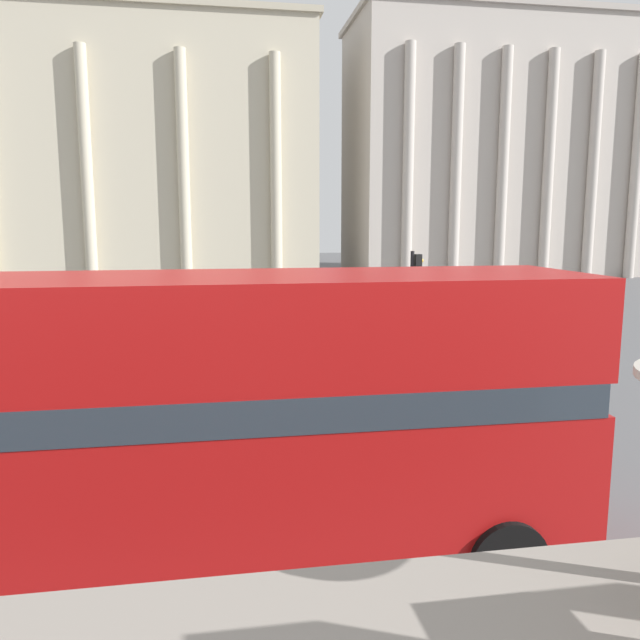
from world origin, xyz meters
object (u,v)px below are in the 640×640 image
Objects in this scene: double_decker_bus at (183,414)px; traffic_light_near at (395,359)px; plaza_building_left at (102,154)px; car_silver at (147,344)px; pedestrian_yellow at (235,295)px; car_black at (238,358)px; pedestrian_black at (350,341)px; pedestrian_white at (205,326)px; traffic_light_mid at (414,296)px; plaza_building_right at (515,152)px.

double_decker_bus is 3.12× the size of traffic_light_near.
car_silver is at bearing -78.89° from plaza_building_left.
pedestrian_yellow is at bearing -65.61° from plaza_building_left.
car_black is 2.38× the size of pedestrian_black.
traffic_light_near reaches higher than pedestrian_white.
pedestrian_white is (-4.79, 4.49, -0.10)m from pedestrian_black.
traffic_light_mid reaches higher than traffic_light_near.
plaza_building_right is 17.94× the size of pedestrian_black.
double_decker_bus reaches higher than traffic_light_near.
traffic_light_near is 23.53m from pedestrian_yellow.
car_silver is (-3.02, 2.79, 0.00)m from car_black.
plaza_building_left is 41.19m from pedestrian_black.
pedestrian_black reaches higher than pedestrian_white.
plaza_building_right is at bearing 61.27° from traffic_light_near.
pedestrian_black is at bearing 83.14° from traffic_light_near.
double_decker_bus is 6.84× the size of pedestrian_white.
pedestrian_black is 1.09× the size of pedestrian_white.
pedestrian_yellow reaches higher than pedestrian_white.
traffic_light_near reaches higher than car_black.
plaza_building_right reaches higher than traffic_light_mid.
pedestrian_black is (4.81, 11.50, -1.32)m from double_decker_bus.
plaza_building_left is at bearing 111.74° from traffic_light_mid.
car_black is (-2.66, 8.16, -1.63)m from traffic_light_near.
traffic_light_mid is at bearing -120.22° from plaza_building_right.
traffic_light_mid reaches higher than car_silver.
traffic_light_mid is (6.60, 10.38, 0.27)m from double_decker_bus.
double_decker_bus is 2.75× the size of traffic_light_mid.
traffic_light_mid is 2.49× the size of pedestrian_white.
double_decker_bus is 11.17m from car_black.
plaza_building_right is (37.62, -0.68, 0.79)m from plaza_building_left.
traffic_light_near is at bearing 63.76° from pedestrian_black.
plaza_building_left is 35.68m from pedestrian_white.
traffic_light_near is (12.63, -46.29, -8.42)m from plaza_building_left.
plaza_building_left is at bearing 44.52° from car_silver.
plaza_building_right reaches higher than car_black.
traffic_light_near is at bearing 66.30° from car_black.
traffic_light_mid is 0.96× the size of car_black.
car_black is at bearing 173.68° from traffic_light_mid.
plaza_building_left is 37.64m from plaza_building_right.
traffic_light_near is at bearing -51.32° from pedestrian_white.
car_black is at bearing -99.24° from car_silver.
pedestrian_black is at bearing -70.03° from plaza_building_left.
car_black is at bearing -126.45° from plaza_building_right.
plaza_building_right is 19.20× the size of pedestrian_yellow.
pedestrian_yellow is (-27.24, -22.22, -10.59)m from plaza_building_right.
pedestrian_yellow is at bearing -96.81° from pedestrian_black.
plaza_building_left reaches higher than traffic_light_mid.
double_decker_bus is 2.63× the size of car_silver.
double_decker_bus is 12.53m from pedestrian_black.
traffic_light_near is 0.84× the size of car_silver.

